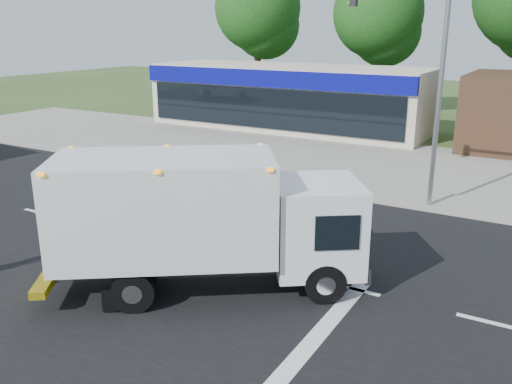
% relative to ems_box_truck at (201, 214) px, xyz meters
% --- Properties ---
extents(ground, '(120.00, 120.00, 0.00)m').
position_rel_ems_box_truck_xyz_m(ground, '(0.43, 1.82, -1.98)').
color(ground, '#385123').
rests_on(ground, ground).
extents(road_asphalt, '(60.00, 14.00, 0.02)m').
position_rel_ems_box_truck_xyz_m(road_asphalt, '(0.43, 1.82, -1.98)').
color(road_asphalt, black).
rests_on(road_asphalt, ground).
extents(sidewalk, '(60.00, 2.40, 0.12)m').
position_rel_ems_box_truck_xyz_m(sidewalk, '(0.43, 10.02, -1.92)').
color(sidewalk, gray).
rests_on(sidewalk, ground).
extents(parking_apron, '(60.00, 9.00, 0.02)m').
position_rel_ems_box_truck_xyz_m(parking_apron, '(0.43, 15.82, -1.97)').
color(parking_apron, gray).
rests_on(parking_apron, ground).
extents(lane_markings, '(55.20, 7.00, 0.01)m').
position_rel_ems_box_truck_xyz_m(lane_markings, '(1.78, 0.47, -1.96)').
color(lane_markings, silver).
rests_on(lane_markings, road_asphalt).
extents(ems_box_truck, '(7.72, 6.39, 3.44)m').
position_rel_ems_box_truck_xyz_m(ems_box_truck, '(0.00, 0.00, 0.00)').
color(ems_box_truck, black).
rests_on(ems_box_truck, ground).
extents(retail_strip_mall, '(18.00, 6.20, 4.00)m').
position_rel_ems_box_truck_xyz_m(retail_strip_mall, '(-8.57, 21.75, 0.03)').
color(retail_strip_mall, beige).
rests_on(retail_strip_mall, ground).
extents(traffic_signal_pole, '(3.51, 0.25, 8.00)m').
position_rel_ems_box_truck_xyz_m(traffic_signal_pole, '(2.78, 9.42, 2.94)').
color(traffic_signal_pole, gray).
rests_on(traffic_signal_pole, ground).
extents(background_trees, '(36.77, 7.39, 12.10)m').
position_rel_ems_box_truck_xyz_m(background_trees, '(-0.42, 29.99, 5.40)').
color(background_trees, '#332114').
rests_on(background_trees, ground).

